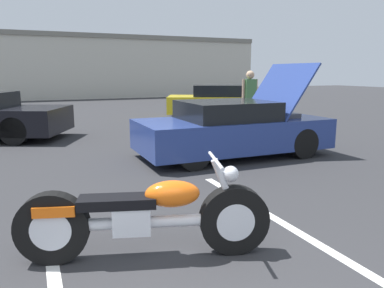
# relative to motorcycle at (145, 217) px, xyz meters

# --- Properties ---
(parking_stripe_foreground) EXTENTS (0.12, 4.96, 0.01)m
(parking_stripe_foreground) POSITION_rel_motorcycle_xyz_m (-0.87, -0.24, -0.41)
(parking_stripe_foreground) COLOR white
(parking_stripe_foreground) RESTS_ON ground
(parking_stripe_middle) EXTENTS (0.12, 4.96, 0.01)m
(parking_stripe_middle) POSITION_rel_motorcycle_xyz_m (1.77, -0.24, -0.41)
(parking_stripe_middle) COLOR white
(parking_stripe_middle) RESTS_ON ground
(far_building) EXTENTS (32.00, 4.20, 4.40)m
(far_building) POSITION_rel_motorcycle_xyz_m (-0.46, 25.03, 1.92)
(far_building) COLOR beige
(far_building) RESTS_ON ground
(motorcycle) EXTENTS (2.40, 0.96, 0.99)m
(motorcycle) POSITION_rel_motorcycle_xyz_m (0.00, 0.00, 0.00)
(motorcycle) COLOR black
(motorcycle) RESTS_ON ground
(show_car_hood_open) EXTENTS (4.11, 1.82, 2.01)m
(show_car_hood_open) POSITION_rel_motorcycle_xyz_m (3.07, 3.70, 0.18)
(show_car_hood_open) COLOR navy
(show_car_hood_open) RESTS_ON ground
(parked_car_right_row) EXTENTS (4.76, 3.51, 1.31)m
(parked_car_right_row) POSITION_rel_motorcycle_xyz_m (6.19, 10.22, 0.21)
(parked_car_right_row) COLOR yellow
(parked_car_right_row) RESTS_ON ground
(spectator_by_show_car) EXTENTS (0.52, 0.24, 1.86)m
(spectator_by_show_car) POSITION_rel_motorcycle_xyz_m (5.04, 6.24, 0.70)
(spectator_by_show_car) COLOR #38476B
(spectator_by_show_car) RESTS_ON ground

